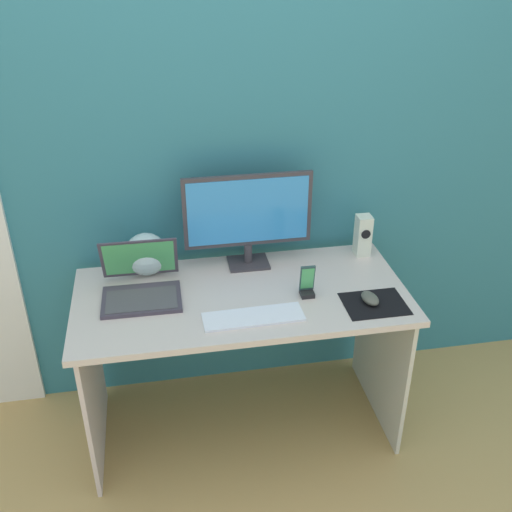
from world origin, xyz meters
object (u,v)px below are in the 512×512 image
keyboard_external (253,317)px  fishbowl (146,254)px  mouse (370,298)px  phone_in_dock (307,285)px  speaker_right (363,235)px  laptop (141,285)px  monitor (248,216)px

keyboard_external → fishbowl: bearing=131.5°
mouse → phone_in_dock: 0.26m
speaker_right → mouse: 0.41m
phone_in_dock → keyboard_external: bearing=-153.5°
laptop → mouse: bearing=-13.9°
monitor → laptop: (-0.47, -0.17, -0.20)m
keyboard_external → phone_in_dock: phone_in_dock is taller
monitor → fishbowl: (-0.45, 0.01, -0.15)m
laptop → mouse: laptop is taller
mouse → monitor: bearing=128.4°
phone_in_dock → fishbowl: bearing=154.5°
fishbowl → phone_in_dock: fishbowl is taller
laptop → keyboard_external: 0.49m
monitor → laptop: monitor is taller
speaker_right → mouse: speaker_right is taller
monitor → keyboard_external: bearing=-96.8°
speaker_right → fishbowl: bearing=179.4°
laptop → keyboard_external: size_ratio=0.82×
monitor → speaker_right: monitor is taller
laptop → fishbowl: size_ratio=1.72×
mouse → phone_in_dock: size_ratio=0.72×
speaker_right → fishbowl: 0.98m
laptop → keyboard_external: (0.42, -0.25, -0.04)m
fishbowl → mouse: 0.97m
monitor → phone_in_dock: 0.40m
monitor → phone_in_dock: (0.19, -0.29, -0.19)m
monitor → speaker_right: 0.55m
laptop → fishbowl: laptop is taller
laptop → monitor: bearing=19.7°
fishbowl → mouse: fishbowl is taller
monitor → mouse: 0.62m
speaker_right → laptop: (-1.00, -0.17, -0.05)m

